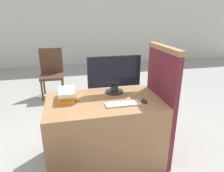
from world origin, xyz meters
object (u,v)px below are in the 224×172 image
at_px(keyboard, 123,104).
at_px(far_chair, 52,71).
at_px(mouse, 144,101).
at_px(book_stack, 67,95).
at_px(monitor, 114,75).

height_order(keyboard, far_chair, far_chair).
height_order(keyboard, mouse, mouse).
bearing_deg(keyboard, book_stack, 155.21).
distance_m(monitor, far_chair, 2.14).
bearing_deg(monitor, far_chair, 113.06).
bearing_deg(monitor, book_stack, -170.36).
relative_size(mouse, book_stack, 0.35).
xyz_separation_m(monitor, keyboard, (0.01, -0.34, -0.20)).
xyz_separation_m(monitor, book_stack, (-0.53, -0.09, -0.16)).
relative_size(mouse, far_chair, 0.11).
distance_m(monitor, keyboard, 0.39).
bearing_deg(far_chair, mouse, -81.06).
bearing_deg(book_stack, monitor, 9.64).
height_order(mouse, book_stack, book_stack).
distance_m(keyboard, mouse, 0.23).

